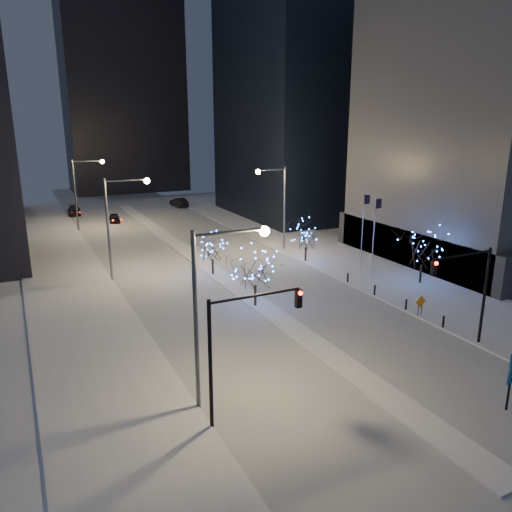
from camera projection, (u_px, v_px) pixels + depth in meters
ground at (368, 384)px, 29.86m from camera, size 160.00×160.00×0.00m
road at (184, 250)px, 60.16m from camera, size 20.00×130.00×0.02m
median at (198, 260)px, 55.82m from camera, size 2.00×80.00×0.15m
east_sidewalk at (362, 266)px, 53.53m from camera, size 10.00×90.00×0.15m
west_sidewalk at (79, 310)px, 41.22m from camera, size 8.00×90.00×0.15m
plinth at (502, 235)px, 59.35m from camera, size 30.00×24.00×4.00m
horizon_block at (123, 92)px, 106.49m from camera, size 24.00×14.00×42.00m
street_lamp_w_near at (214, 294)px, 26.08m from camera, size 4.40×0.56×10.00m
street_lamp_w_mid at (118, 214)px, 47.72m from camera, size 4.40×0.56×10.00m
street_lamp_w_far at (82, 185)px, 69.36m from camera, size 4.40×0.56×10.00m
street_lamp_east at (278, 197)px, 58.41m from camera, size 3.90×0.56×10.00m
traffic_signal_west at (239, 337)px, 25.02m from camera, size 5.26×0.43×7.00m
traffic_signal_east at (470, 283)px, 33.26m from camera, size 5.26×0.43×7.00m
flagpoles at (369, 229)px, 49.20m from camera, size 1.35×2.60×8.00m
bollards at (390, 297)px, 42.69m from camera, size 0.16×12.16×0.90m
car_near at (114, 218)px, 76.54m from camera, size 2.02×3.97×1.29m
car_mid at (179, 202)px, 89.97m from camera, size 2.25×5.05×1.61m
car_far at (74, 211)px, 82.23m from camera, size 2.43×5.10×1.43m
holiday_tree_median_near at (255, 268)px, 41.19m from camera, size 5.03×5.03×5.03m
holiday_tree_median_far at (212, 247)px, 49.79m from camera, size 4.19×4.19×4.29m
holiday_tree_plaza_near at (423, 247)px, 46.98m from camera, size 6.06×6.06×5.73m
holiday_tree_plaza_far at (306, 235)px, 54.48m from camera, size 4.34×4.34×4.54m
wayfinding_sign at (512, 372)px, 26.58m from camera, size 0.66×0.23×3.69m
construction_sign at (420, 304)px, 39.60m from camera, size 1.02×0.05×1.67m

